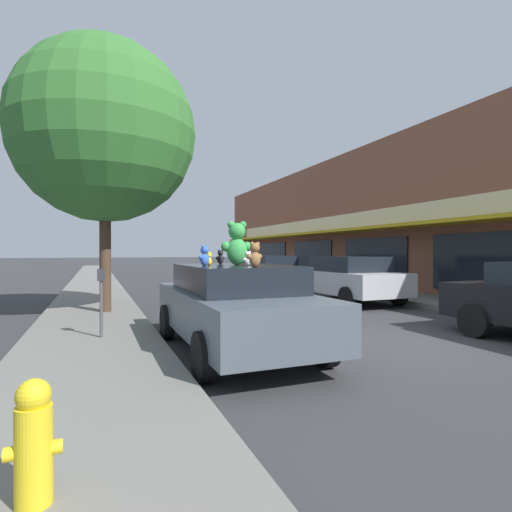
{
  "coord_description": "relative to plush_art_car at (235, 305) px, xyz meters",
  "views": [
    {
      "loc": [
        -5.27,
        -6.05,
        1.74
      ],
      "look_at": [
        -1.98,
        2.11,
        1.66
      ],
      "focal_mm": 28.0,
      "sensor_mm": 36.0,
      "label": 1
    }
  ],
  "objects": [
    {
      "name": "parked_car_far_center",
      "position": [
        5.85,
        4.93,
        0.04
      ],
      "size": [
        2.2,
        4.24,
        1.6
      ],
      "color": "#B7B7BC",
      "rests_on": "ground_plane"
    },
    {
      "name": "parking_meter",
      "position": [
        -2.17,
        1.32,
        0.15
      ],
      "size": [
        0.14,
        0.1,
        1.27
      ],
      "color": "#4C4C51",
      "rests_on": "sidewalk_near"
    },
    {
      "name": "street_tree",
      "position": [
        -2.03,
        4.72,
        4.1
      ],
      "size": [
        4.76,
        4.76,
        7.15
      ],
      "color": "#473323",
      "rests_on": "sidewalk_near"
    },
    {
      "name": "teddy_bear_yellow",
      "position": [
        -0.49,
        -0.06,
        0.81
      ],
      "size": [
        0.15,
        0.17,
        0.23
      ],
      "rotation": [
        0.0,
        0.0,
        4.09
      ],
      "color": "yellow",
      "rests_on": "plush_art_car"
    },
    {
      "name": "teddy_bear_brown",
      "position": [
        -0.02,
        -0.98,
        0.88
      ],
      "size": [
        0.29,
        0.2,
        0.39
      ],
      "rotation": [
        0.0,
        0.0,
        3.41
      ],
      "color": "olive",
      "rests_on": "plush_art_car"
    },
    {
      "name": "ground_plane",
      "position": [
        3.0,
        -0.57,
        -0.82
      ],
      "size": [
        260.0,
        260.0,
        0.0
      ],
      "primitive_type": "plane",
      "color": "#333335"
    },
    {
      "name": "parked_car_far_right",
      "position": [
        5.85,
        11.66,
        0.04
      ],
      "size": [
        2.14,
        4.51,
        1.58
      ],
      "color": "#1E4793",
      "rests_on": "ground_plane"
    },
    {
      "name": "plush_art_car",
      "position": [
        0.0,
        0.0,
        0.0
      ],
      "size": [
        2.1,
        4.6,
        1.51
      ],
      "rotation": [
        0.0,
        0.0,
        0.0
      ],
      "color": "#4C5660",
      "rests_on": "ground_plane"
    },
    {
      "name": "teddy_bear_white",
      "position": [
        0.13,
        -0.3,
        0.82
      ],
      "size": [
        0.18,
        0.12,
        0.25
      ],
      "rotation": [
        0.0,
        0.0,
        3.23
      ],
      "color": "white",
      "rests_on": "plush_art_car"
    },
    {
      "name": "storefront_row",
      "position": [
        16.77,
        11.08,
        2.58
      ],
      "size": [
        15.84,
        33.8,
        6.81
      ],
      "color": "brown",
      "rests_on": "ground_plane"
    },
    {
      "name": "teddy_bear_black",
      "position": [
        -0.05,
        0.72,
        0.83
      ],
      "size": [
        0.21,
        0.15,
        0.28
      ],
      "rotation": [
        0.0,
        0.0,
        3.53
      ],
      "color": "black",
      "rests_on": "plush_art_car"
    },
    {
      "name": "fire_hydrant",
      "position": [
        -2.63,
        -3.79,
        -0.26
      ],
      "size": [
        0.33,
        0.22,
        0.79
      ],
      "color": "yellow",
      "rests_on": "sidewalk_near"
    },
    {
      "name": "teddy_bear_blue",
      "position": [
        -0.6,
        -0.19,
        0.86
      ],
      "size": [
        0.24,
        0.22,
        0.34
      ],
      "rotation": [
        0.0,
        0.0,
        3.85
      ],
      "color": "blue",
      "rests_on": "plush_art_car"
    },
    {
      "name": "teddy_bear_giant",
      "position": [
        0.08,
        0.13,
        1.07
      ],
      "size": [
        0.58,
        0.37,
        0.78
      ],
      "rotation": [
        0.0,
        0.0,
        3.05
      ],
      "color": "green",
      "rests_on": "plush_art_car"
    },
    {
      "name": "sidewalk_near",
      "position": [
        -2.34,
        -0.57,
        -0.74
      ],
      "size": [
        2.43,
        90.0,
        0.16
      ],
      "color": "slate",
      "rests_on": "ground_plane"
    }
  ]
}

